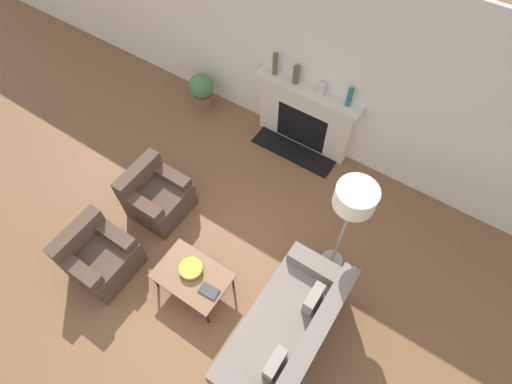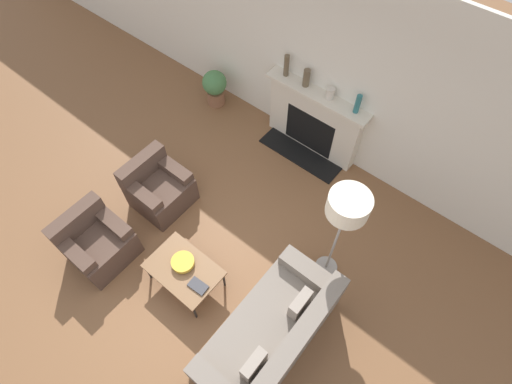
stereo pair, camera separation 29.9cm
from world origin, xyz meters
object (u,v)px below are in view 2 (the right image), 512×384
Objects in this scene: armchair_far at (159,188)px; mantel_vase_left at (286,65)px; couch at (271,334)px; coffee_table at (184,270)px; floor_lamp at (347,210)px; fireplace at (313,121)px; armchair_near at (97,242)px; mantel_vase_center_left at (306,78)px; bowl at (183,262)px; book at (198,286)px; mantel_vase_right at (358,104)px; potted_plant at (215,86)px; mantel_vase_center_right at (330,93)px.

mantel_vase_left reaches higher than armchair_far.
coffee_table is (-1.31, -0.08, 0.06)m from couch.
floor_lamp is at bearing -179.64° from couch.
fireplace is 0.97× the size of floor_lamp.
armchair_near is 1.00× the size of armchair_far.
armchair_near is 3.61m from mantel_vase_center_left.
book is (0.34, -0.10, -0.04)m from bowl.
mantel_vase_center_left is at bearing 134.84° from floor_lamp.
armchair_far is 2.98m from mantel_vase_right.
mantel_vase_right is 0.44× the size of potted_plant.
mantel_vase_right reaches higher than mantel_vase_center_left.
mantel_vase_right is (0.21, 2.99, 0.85)m from book.
mantel_vase_center_right is at bearing 87.43° from bowl.
mantel_vase_right is (1.18, 0.00, -0.03)m from mantel_vase_left.
floor_lamp is 2.58m from mantel_vase_left.
couch is 1.32m from coffee_table.
mantel_vase_center_right reaches higher than potted_plant.
book is at bearing -82.73° from couch.
armchair_near is 2.75× the size of mantel_vase_right.
floor_lamp is (1.01, 1.35, 1.08)m from book.
fireplace is at bearing -178.61° from mantel_vase_right.
bowl reaches higher than book.
potted_plant is (-1.89, 2.65, -0.08)m from bowl.
armchair_near is (-1.08, -3.36, -0.23)m from fireplace.
mantel_vase_left is at bearing 102.94° from coffee_table.
coffee_table is 2.16m from floor_lamp.
mantel_vase_right is at bearing 79.22° from bowl.
mantel_vase_right reaches higher than bowl.
potted_plant is at bearing 13.70° from armchair_near.
mantel_vase_center_right is at bearing -28.93° from armchair_far.
floor_lamp is at bearing -54.99° from armchair_near.
armchair_near is at bearing -159.77° from coffee_table.
mantel_vase_center_left reaches higher than mantel_vase_center_right.
mantel_vase_center_right is (1.26, 3.38, 0.89)m from armchair_near.
bowl is 0.44× the size of potted_plant.
mantel_vase_center_right reaches higher than fireplace.
armchair_near is at bearing -98.42° from mantel_vase_left.
mantel_vase_left is (-1.99, 2.86, 0.98)m from couch.
fireplace is 0.94m from mantel_vase_left.
mantel_vase_right is (1.68, 2.28, 0.95)m from armchair_far.
mantel_vase_left is at bearing 180.00° from mantel_vase_center_right.
mantel_vase_right is (0.60, 0.01, 0.72)m from fireplace.
mantel_vase_right is at bearing 0.00° from mantel_vase_center_right.
armchair_far is at bearing 0.00° from armchair_near.
book reaches higher than coffee_table.
bowl is 0.36m from book.
armchair_near is at bearing -107.80° from fireplace.
mantel_vase_center_right is (-1.23, 2.86, 0.89)m from couch.
floor_lamp reaches higher than mantel_vase_center_right.
mantel_vase_center_left is at bearing 96.30° from coffee_table.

